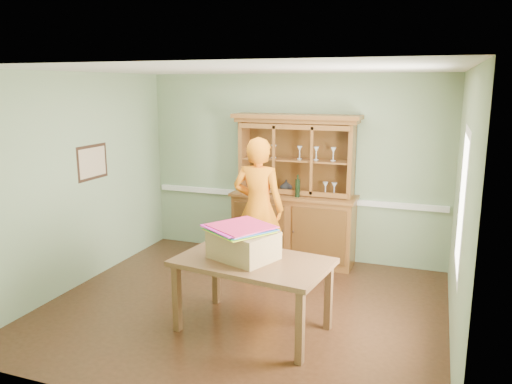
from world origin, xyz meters
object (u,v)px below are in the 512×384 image
at_px(cardboard_box, 243,245).
at_px(person, 258,208).
at_px(dining_table, 253,268).
at_px(china_hutch, 294,211).

relative_size(cardboard_box, person, 0.33).
height_order(dining_table, person, person).
relative_size(china_hutch, person, 1.13).
xyz_separation_m(cardboard_box, person, (-0.35, 1.43, 0.02)).
distance_m(china_hutch, person, 0.84).
bearing_deg(dining_table, cardboard_box, -179.96).
bearing_deg(china_hutch, dining_table, -85.17).
xyz_separation_m(china_hutch, person, (-0.27, -0.77, 0.19)).
bearing_deg(person, dining_table, 106.78).
bearing_deg(dining_table, china_hutch, 102.42).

